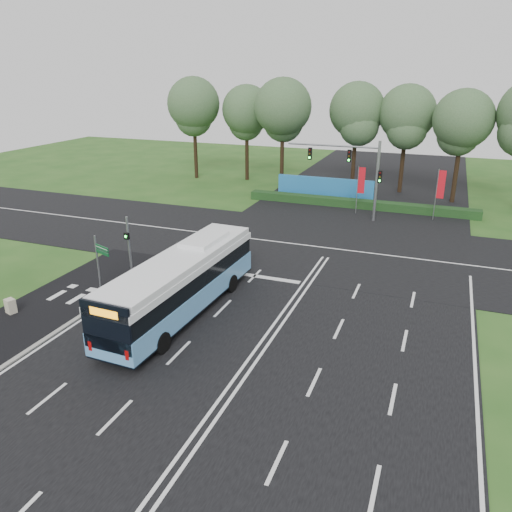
{
  "coord_description": "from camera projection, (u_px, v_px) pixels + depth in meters",
  "views": [
    {
      "loc": [
        7.44,
        -22.84,
        12.66
      ],
      "look_at": [
        -2.06,
        2.0,
        2.65
      ],
      "focal_mm": 35.0,
      "sensor_mm": 36.0,
      "label": 1
    }
  ],
  "objects": [
    {
      "name": "banner_flag_mid",
      "position": [
        360.0,
        183.0,
        45.34
      ],
      "size": [
        0.66,
        0.09,
        4.45
      ],
      "rotation": [
        0.0,
        0.0,
        0.05
      ],
      "color": "gray",
      "rests_on": "ground"
    },
    {
      "name": "banner_flag_right",
      "position": [
        440.0,
        188.0,
        43.27
      ],
      "size": [
        0.68,
        0.14,
        4.59
      ],
      "rotation": [
        0.0,
        0.0,
        -0.13
      ],
      "color": "gray",
      "rests_on": "ground"
    },
    {
      "name": "road_main",
      "position": [
        278.0,
        318.0,
        26.91
      ],
      "size": [
        20.0,
        120.0,
        0.04
      ],
      "primitive_type": "cube",
      "color": "black",
      "rests_on": "ground"
    },
    {
      "name": "road_cross",
      "position": [
        329.0,
        248.0,
        37.4
      ],
      "size": [
        120.0,
        14.0,
        0.05
      ],
      "primitive_type": "cube",
      "color": "black",
      "rests_on": "ground"
    },
    {
      "name": "pedestrian_signal",
      "position": [
        129.0,
        243.0,
        32.06
      ],
      "size": [
        0.34,
        0.44,
        3.89
      ],
      "rotation": [
        0.0,
        0.0,
        -0.18
      ],
      "color": "gray",
      "rests_on": "ground"
    },
    {
      "name": "kerb_strip",
      "position": [
        89.0,
        311.0,
        27.65
      ],
      "size": [
        0.25,
        18.0,
        0.12
      ],
      "primitive_type": "cube",
      "color": "gray",
      "rests_on": "ground"
    },
    {
      "name": "blue_hoarding",
      "position": [
        325.0,
        188.0,
        51.47
      ],
      "size": [
        10.0,
        0.3,
        2.2
      ],
      "primitive_type": "cube",
      "color": "#2171B5",
      "rests_on": "ground"
    },
    {
      "name": "bike_path",
      "position": [
        54.0,
        305.0,
        28.46
      ],
      "size": [
        5.0,
        18.0,
        0.06
      ],
      "primitive_type": "cube",
      "color": "black",
      "rests_on": "ground"
    },
    {
      "name": "city_bus",
      "position": [
        182.0,
        283.0,
        26.92
      ],
      "size": [
        3.09,
        12.68,
        3.61
      ],
      "rotation": [
        0.0,
        0.0,
        -0.04
      ],
      "color": "#5896CD",
      "rests_on": "ground"
    },
    {
      "name": "street_sign",
      "position": [
        100.0,
        257.0,
        29.54
      ],
      "size": [
        1.28,
        0.54,
        3.46
      ],
      "rotation": [
        0.0,
        0.0,
        -0.36
      ],
      "color": "gray",
      "rests_on": "ground"
    },
    {
      "name": "traffic_light_gantry",
      "position": [
        357.0,
        167.0,
        43.12
      ],
      "size": [
        8.41,
        0.28,
        7.0
      ],
      "color": "gray",
      "rests_on": "ground"
    },
    {
      "name": "eucalyptus_row",
      "position": [
        367.0,
        112.0,
        51.72
      ],
      "size": [
        48.83,
        9.6,
        12.06
      ],
      "color": "black",
      "rests_on": "ground"
    },
    {
      "name": "utility_cabinet",
      "position": [
        11.0,
        306.0,
        27.34
      ],
      "size": [
        0.63,
        0.57,
        0.87
      ],
      "primitive_type": "cube",
      "rotation": [
        0.0,
        0.0,
        -0.31
      ],
      "color": "#C1B79B",
      "rests_on": "ground"
    },
    {
      "name": "ground",
      "position": [
        278.0,
        319.0,
        26.92
      ],
      "size": [
        120.0,
        120.0,
        0.0
      ],
      "primitive_type": "plane",
      "color": "#26521B",
      "rests_on": "ground"
    },
    {
      "name": "hedge",
      "position": [
        359.0,
        204.0,
        48.19
      ],
      "size": [
        22.0,
        1.2,
        0.8
      ],
      "primitive_type": "cube",
      "color": "#133416",
      "rests_on": "ground"
    }
  ]
}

